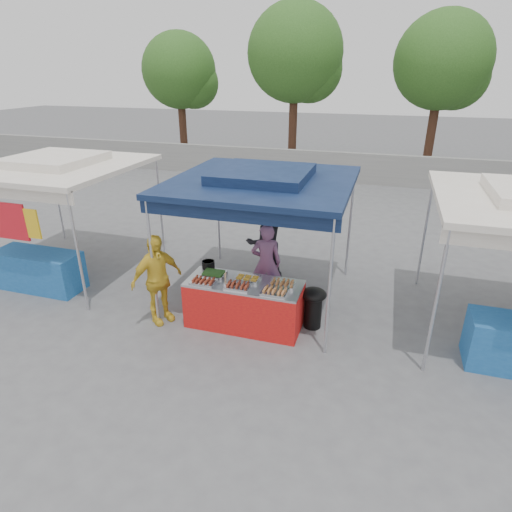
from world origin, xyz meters
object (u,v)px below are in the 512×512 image
(cooking_pot, at_px, (208,265))
(vendor_woman, at_px, (266,263))
(customer_person, at_px, (157,280))
(vendor_table, at_px, (244,304))
(helper_man, at_px, (265,242))
(wok_burner, at_px, (313,304))

(cooking_pot, relative_size, vendor_woman, 0.15)
(vendor_woman, relative_size, customer_person, 0.95)
(vendor_table, relative_size, helper_man, 1.20)
(customer_person, bearing_deg, cooking_pot, -14.78)
(wok_burner, xyz_separation_m, vendor_woman, (-1.05, 0.68, 0.35))
(vendor_table, bearing_deg, customer_person, -168.21)
(cooking_pot, bearing_deg, helper_man, 68.43)
(vendor_table, xyz_separation_m, customer_person, (-1.50, -0.31, 0.41))
(customer_person, bearing_deg, wok_burner, -45.80)
(wok_burner, height_order, customer_person, customer_person)
(vendor_table, height_order, vendor_woman, vendor_woman)
(cooking_pot, distance_m, customer_person, 0.97)
(cooking_pot, height_order, vendor_woman, vendor_woman)
(vendor_table, xyz_separation_m, wok_burner, (1.17, 0.31, 0.02))
(vendor_table, height_order, wok_burner, vendor_table)
(customer_person, bearing_deg, vendor_woman, -19.95)
(cooking_pot, bearing_deg, vendor_table, -23.79)
(wok_burner, xyz_separation_m, helper_man, (-1.36, 1.62, 0.39))
(vendor_table, bearing_deg, wok_burner, 14.86)
(helper_man, bearing_deg, customer_person, 23.66)
(vendor_table, distance_m, wok_burner, 1.21)
(vendor_woman, height_order, customer_person, customer_person)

